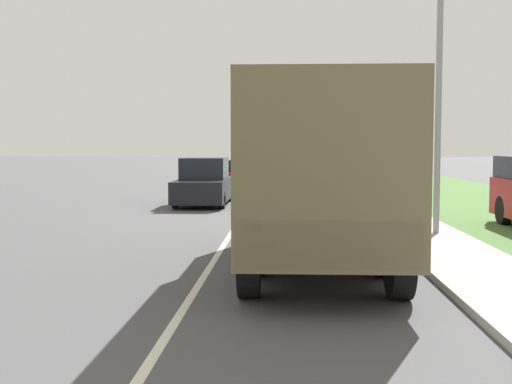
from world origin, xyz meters
The scene contains 8 objects.
ground_plane centered at (0.00, 40.00, 0.00)m, with size 180.00×180.00×0.00m, color #4C4C4F.
lane_centre_stripe centered at (0.00, 40.00, 0.00)m, with size 0.12×120.00×0.00m.
sidewalk_right centered at (4.50, 40.00, 0.06)m, with size 1.80×120.00×0.12m.
grass_strip_right centered at (8.90, 40.00, 0.01)m, with size 7.00×120.00×0.02m.
military_truck centered at (1.85, 12.28, 1.69)m, with size 2.36×6.89×3.05m.
car_nearest_ahead centered at (-1.62, 24.34, 0.75)m, with size 1.76×4.63×1.68m.
car_second_ahead centered at (-1.92, 35.03, 0.63)m, with size 1.86×3.95×1.38m.
lamp_post centered at (4.52, 16.17, 3.90)m, with size 1.69×0.24×6.25m.
Camera 1 is at (1.32, 1.44, 2.10)m, focal length 45.00 mm.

